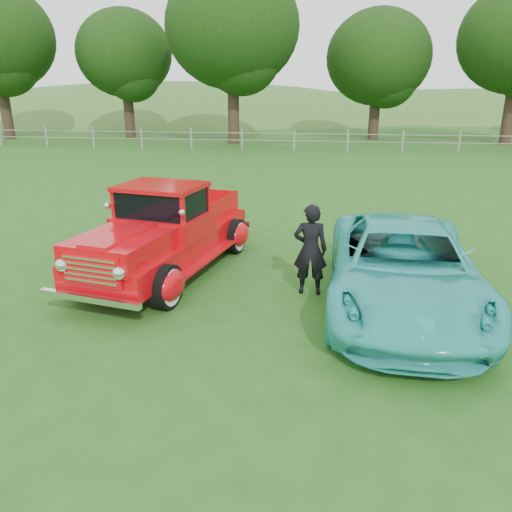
# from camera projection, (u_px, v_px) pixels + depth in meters

# --- Properties ---
(ground) EXTENTS (140.00, 140.00, 0.00)m
(ground) POSITION_uv_depth(u_px,v_px,m) (209.00, 323.00, 7.84)
(ground) COLOR #225316
(ground) RESTS_ON ground
(distant_hills) EXTENTS (116.00, 60.00, 18.00)m
(distant_hills) POSITION_uv_depth(u_px,v_px,m) (279.00, 150.00, 65.58)
(distant_hills) COLOR #386927
(distant_hills) RESTS_ON ground
(fence_line) EXTENTS (48.00, 0.12, 1.20)m
(fence_line) POSITION_uv_depth(u_px,v_px,m) (294.00, 140.00, 28.27)
(fence_line) COLOR gray
(fence_line) RESTS_ON ground
(tree_mid_west) EXTENTS (6.40, 6.40, 8.46)m
(tree_mid_west) POSITION_uv_depth(u_px,v_px,m) (124.00, 54.00, 33.79)
(tree_mid_west) COLOR #322219
(tree_mid_west) RESTS_ON ground
(tree_near_west) EXTENTS (8.00, 8.00, 10.42)m
(tree_near_west) POSITION_uv_depth(u_px,v_px,m) (232.00, 27.00, 29.57)
(tree_near_west) COLOR #322219
(tree_near_west) RESTS_ON ground
(tree_near_east) EXTENTS (6.80, 6.80, 8.33)m
(tree_near_east) POSITION_uv_depth(u_px,v_px,m) (378.00, 58.00, 32.70)
(tree_near_east) COLOR #322219
(tree_near_east) RESTS_ON ground
(red_pickup) EXTENTS (2.95, 5.23, 1.78)m
(red_pickup) POSITION_uv_depth(u_px,v_px,m) (166.00, 234.00, 9.72)
(red_pickup) COLOR black
(red_pickup) RESTS_ON ground
(teal_sedan) EXTENTS (2.57, 5.20, 1.42)m
(teal_sedan) POSITION_uv_depth(u_px,v_px,m) (403.00, 268.00, 8.16)
(teal_sedan) COLOR #2EB8B0
(teal_sedan) RESTS_ON ground
(man) EXTENTS (0.61, 0.41, 1.63)m
(man) POSITION_uv_depth(u_px,v_px,m) (310.00, 250.00, 8.71)
(man) COLOR black
(man) RESTS_ON ground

